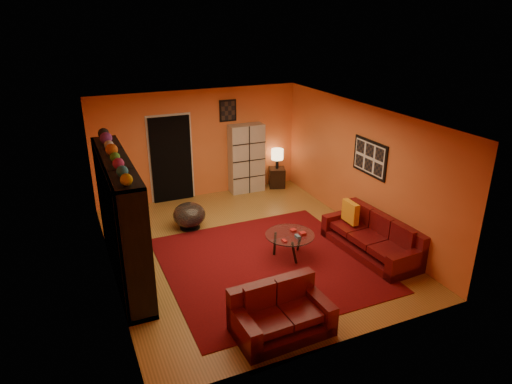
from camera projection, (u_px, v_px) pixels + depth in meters
name	position (u px, v px, depth m)	size (l,w,h in m)	color
floor	(248.00, 248.00, 8.82)	(6.00, 6.00, 0.00)	olive
ceiling	(247.00, 115.00, 7.86)	(6.00, 6.00, 0.00)	white
wall_back	(199.00, 144.00, 10.89)	(6.00, 6.00, 0.00)	orange
wall_front	(338.00, 262.00, 5.79)	(6.00, 6.00, 0.00)	orange
wall_left	(105.00, 207.00, 7.41)	(6.00, 6.00, 0.00)	orange
wall_right	(360.00, 168.00, 9.27)	(6.00, 6.00, 0.00)	orange
rug	(267.00, 264.00, 8.26)	(3.60, 3.60, 0.01)	#51090D
doorway	(171.00, 159.00, 10.70)	(0.95, 0.10, 2.04)	black
wall_art_right	(370.00, 158.00, 8.90)	(0.03, 1.00, 0.70)	black
wall_art_back	(228.00, 111.00, 10.88)	(0.42, 0.03, 0.52)	black
entertainment_unit	(121.00, 219.00, 7.59)	(0.45, 3.00, 2.10)	black
tv	(124.00, 221.00, 7.67)	(0.12, 0.90, 0.52)	black
sofa	(374.00, 238.00, 8.58)	(0.96, 2.08, 0.85)	#510A0E
loveseat	(279.00, 313.00, 6.46)	(1.39, 0.87, 0.85)	#510A0E
throw_pillow	(350.00, 212.00, 8.86)	(0.12, 0.42, 0.42)	#FF9F1C
coffee_table	(290.00, 237.00, 8.37)	(0.90, 0.90, 0.45)	silver
storage_cabinet	(246.00, 158.00, 11.32)	(0.86, 0.38, 1.71)	beige
bowl_chair	(189.00, 215.00, 9.52)	(0.68, 0.68, 0.55)	black
side_table	(277.00, 177.00, 11.81)	(0.40, 0.40, 0.50)	black
table_lamp	(277.00, 155.00, 11.58)	(0.31, 0.31, 0.51)	black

